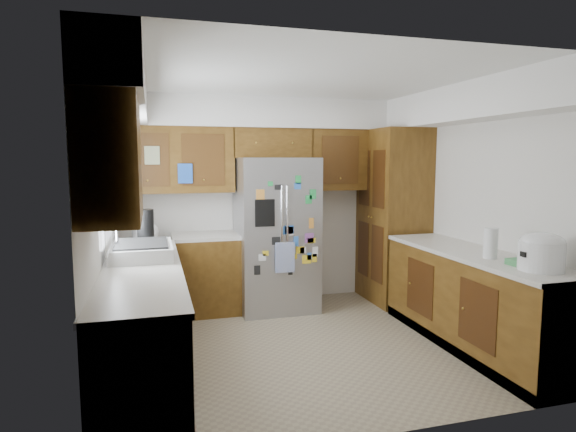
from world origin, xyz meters
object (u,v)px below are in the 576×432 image
object	(u,v)px
pantry	(393,216)
fridge	(276,234)
paper_towel	(491,243)
rice_cooker	(542,251)

from	to	relation	value
pantry	fridge	bearing A→B (deg)	177.94
paper_towel	fridge	bearing A→B (deg)	126.25
pantry	paper_towel	distance (m)	1.90
fridge	rice_cooker	distance (m)	2.89
pantry	rice_cooker	distance (m)	2.40
pantry	paper_towel	size ratio (longest dim) A/B	8.11
pantry	paper_towel	world-z (taller)	pantry
pantry	paper_towel	bearing A→B (deg)	-91.99
fridge	paper_towel	distance (m)	2.43
pantry	rice_cooker	bearing A→B (deg)	-90.01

